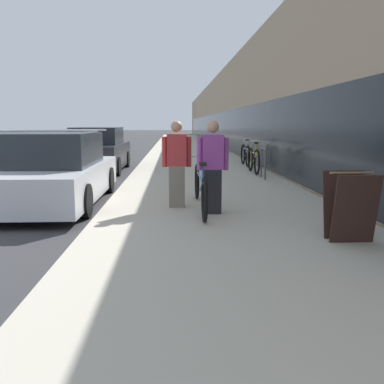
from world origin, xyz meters
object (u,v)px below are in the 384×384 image
at_px(person_bystander, 177,164).
at_px(bike_rack_hoop, 263,160).
at_px(cruiser_bike_middle, 245,155).
at_px(cruiser_bike_nearest, 254,160).
at_px(tandem_bicycle, 200,188).
at_px(parked_sedan_curbside, 56,172).
at_px(vintage_roadster_curbside, 98,151).
at_px(person_rider, 213,167).
at_px(sandwich_board_sign, 350,206).

distance_m(person_bystander, bike_rack_hoop, 4.73).
bearing_deg(cruiser_bike_middle, cruiser_bike_nearest, -93.39).
xyz_separation_m(tandem_bicycle, parked_sedan_curbside, (-2.84, 1.26, 0.16)).
relative_size(cruiser_bike_middle, vintage_roadster_curbside, 0.38).
bearing_deg(cruiser_bike_nearest, tandem_bicycle, -109.72).
relative_size(person_bystander, cruiser_bike_nearest, 0.85).
bearing_deg(vintage_roadster_curbside, bike_rack_hoop, -31.23).
xyz_separation_m(person_rider, vintage_roadster_curbside, (-3.22, 7.69, -0.21)).
bearing_deg(person_bystander, vintage_roadster_curbside, 110.25).
bearing_deg(bike_rack_hoop, sandwich_board_sign, -92.10).
xyz_separation_m(cruiser_bike_nearest, cruiser_bike_middle, (0.14, 2.35, -0.00)).
bearing_deg(person_rider, parked_sedan_curbside, 151.87).
bearing_deg(person_bystander, parked_sedan_curbside, 157.02).
height_order(person_rider, cruiser_bike_middle, person_rider).
bearing_deg(vintage_roadster_curbside, sandwich_board_sign, -63.06).
height_order(cruiser_bike_middle, sandwich_board_sign, cruiser_bike_middle).
distance_m(person_rider, sandwich_board_sign, 2.43).
bearing_deg(sandwich_board_sign, parked_sedan_curbside, 143.61).
xyz_separation_m(cruiser_bike_middle, vintage_roadster_curbside, (-5.17, -0.58, 0.17)).
distance_m(person_bystander, parked_sedan_curbside, 2.65).
distance_m(tandem_bicycle, person_rider, 0.57).
xyz_separation_m(bike_rack_hoop, sandwich_board_sign, (-0.24, -6.42, -0.06)).
height_order(cruiser_bike_nearest, sandwich_board_sign, cruiser_bike_nearest).
height_order(person_rider, cruiser_bike_nearest, person_rider).
relative_size(tandem_bicycle, parked_sedan_curbside, 0.59).
xyz_separation_m(cruiser_bike_nearest, parked_sedan_curbside, (-4.83, -4.31, 0.13)).
xyz_separation_m(person_bystander, sandwich_board_sign, (2.20, -2.38, -0.33)).
bearing_deg(cruiser_bike_middle, bike_rack_hoop, -91.75).
height_order(tandem_bicycle, cruiser_bike_nearest, cruiser_bike_nearest).
bearing_deg(cruiser_bike_middle, sandwich_board_sign, -91.97).
bearing_deg(vintage_roadster_curbside, cruiser_bike_nearest, -19.35).
xyz_separation_m(tandem_bicycle, person_bystander, (-0.41, 0.23, 0.40)).
bearing_deg(parked_sedan_curbside, cruiser_bike_nearest, 41.73).
bearing_deg(bike_rack_hoop, person_bystander, -121.08).
xyz_separation_m(person_rider, cruiser_bike_middle, (1.95, 8.28, -0.38)).
bearing_deg(parked_sedan_curbside, sandwich_board_sign, -36.39).
height_order(tandem_bicycle, vintage_roadster_curbside, vintage_roadster_curbside).
distance_m(person_rider, parked_sedan_curbside, 3.44).
height_order(bike_rack_hoop, sandwich_board_sign, sandwich_board_sign).
bearing_deg(sandwich_board_sign, vintage_roadster_curbside, 116.94).
bearing_deg(tandem_bicycle, sandwich_board_sign, -50.26).
bearing_deg(sandwich_board_sign, tandem_bicycle, 129.74).
distance_m(tandem_bicycle, cruiser_bike_nearest, 5.92).
height_order(person_rider, sandwich_board_sign, person_rider).
distance_m(bike_rack_hoop, cruiser_bike_nearest, 1.31).
xyz_separation_m(tandem_bicycle, cruiser_bike_middle, (2.14, 7.92, 0.02)).
height_order(tandem_bicycle, bike_rack_hoop, tandem_bicycle).
relative_size(bike_rack_hoop, parked_sedan_curbside, 0.18).
bearing_deg(person_rider, tandem_bicycle, 117.19).
bearing_deg(parked_sedan_curbside, tandem_bicycle, -23.90).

